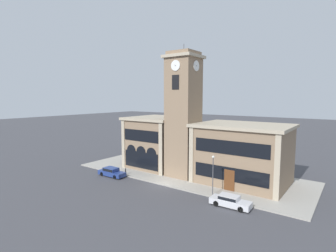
% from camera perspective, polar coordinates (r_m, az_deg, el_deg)
% --- Properties ---
extents(ground_plane, '(300.00, 300.00, 0.00)m').
position_cam_1_polar(ground_plane, '(39.91, -1.33, -12.81)').
color(ground_plane, '#424247').
extents(sidewalk_kerb, '(39.22, 15.07, 0.15)m').
position_cam_1_polar(sidewalk_kerb, '(45.82, 4.48, -10.20)').
color(sidewalk_kerb, '#A39E93').
rests_on(sidewalk_kerb, ground_plane).
extents(clock_tower, '(5.22, 5.22, 21.43)m').
position_cam_1_polar(clock_tower, '(42.57, 3.37, 2.36)').
color(clock_tower, '#897056').
rests_on(clock_tower, ground_plane).
extents(town_hall_left_wing, '(10.04, 10.23, 9.39)m').
position_cam_1_polar(town_hall_left_wing, '(49.39, -2.21, -3.44)').
color(town_hall_left_wing, '#897056').
rests_on(town_hall_left_wing, ground_plane).
extents(town_hall_right_wing, '(13.75, 10.23, 9.05)m').
position_cam_1_polar(town_hall_right_wing, '(41.55, 15.88, -5.78)').
color(town_hall_right_wing, '#897056').
rests_on(town_hall_right_wing, ground_plane).
extents(parked_car_near, '(4.91, 1.97, 1.44)m').
position_cam_1_polar(parked_car_near, '(45.01, -12.19, -9.72)').
color(parked_car_near, navy).
rests_on(parked_car_near, ground_plane).
extents(parked_car_mid, '(4.89, 1.91, 1.39)m').
position_cam_1_polar(parked_car_mid, '(33.35, 13.34, -15.57)').
color(parked_car_mid, silver).
rests_on(parked_car_mid, ground_plane).
extents(street_lamp, '(0.36, 0.36, 5.37)m').
position_cam_1_polar(street_lamp, '(35.10, 9.77, -9.25)').
color(street_lamp, '#4C4C51').
rests_on(street_lamp, sidewalk_kerb).
extents(bollard, '(0.18, 0.18, 1.06)m').
position_cam_1_polar(bollard, '(45.15, -9.22, -9.73)').
color(bollard, black).
rests_on(bollard, sidewalk_kerb).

